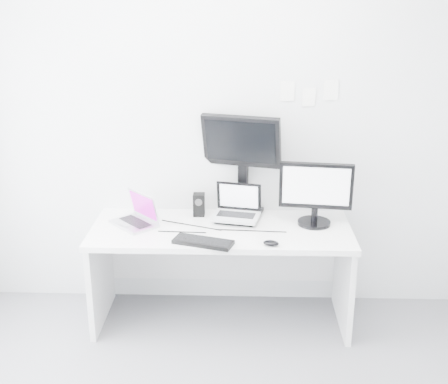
{
  "coord_description": "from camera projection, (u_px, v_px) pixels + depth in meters",
  "views": [
    {
      "loc": [
        0.14,
        -2.49,
        2.31
      ],
      "look_at": [
        0.02,
        1.23,
        1.0
      ],
      "focal_mm": 47.01,
      "sensor_mm": 36.0,
      "label": 1
    }
  ],
  "objects": [
    {
      "name": "desk",
      "position": [
        221.0,
        275.0,
        4.17
      ],
      "size": [
        1.8,
        0.7,
        0.73
      ],
      "primitive_type": "cube",
      "color": "white",
      "rests_on": "ground"
    },
    {
      "name": "samsung_monitor",
      "position": [
        316.0,
        193.0,
        4.04
      ],
      "size": [
        0.53,
        0.29,
        0.46
      ],
      "primitive_type": "cube",
      "rotation": [
        0.0,
        0.0,
        -0.12
      ],
      "color": "black",
      "rests_on": "desk"
    },
    {
      "name": "rear_monitor",
      "position": [
        242.0,
        163.0,
        4.19
      ],
      "size": [
        0.59,
        0.34,
        0.76
      ],
      "primitive_type": "cube",
      "rotation": [
        0.0,
        0.0,
        -0.27
      ],
      "color": "black",
      "rests_on": "desk"
    },
    {
      "name": "wall_note_0",
      "position": [
        287.0,
        91.0,
        4.07
      ],
      "size": [
        0.1,
        0.0,
        0.14
      ],
      "primitive_type": "cube",
      "color": "white",
      "rests_on": "back_wall"
    },
    {
      "name": "back_wall",
      "position": [
        223.0,
        129.0,
        4.18
      ],
      "size": [
        3.6,
        0.0,
        3.6
      ],
      "primitive_type": "plane",
      "rotation": [
        1.57,
        0.0,
        0.0
      ],
      "color": "silver",
      "rests_on": "ground"
    },
    {
      "name": "macbook",
      "position": [
        133.0,
        209.0,
        4.06
      ],
      "size": [
        0.39,
        0.39,
        0.24
      ],
      "primitive_type": "cube",
      "rotation": [
        0.0,
        0.0,
        -0.81
      ],
      "color": "#B4B4B9",
      "rests_on": "desk"
    },
    {
      "name": "speaker",
      "position": [
        199.0,
        205.0,
        4.25
      ],
      "size": [
        0.11,
        0.11,
        0.17
      ],
      "primitive_type": "cube",
      "rotation": [
        0.0,
        0.0,
        0.36
      ],
      "color": "black",
      "rests_on": "desk"
    },
    {
      "name": "wall_note_1",
      "position": [
        309.0,
        97.0,
        4.08
      ],
      "size": [
        0.09,
        0.0,
        0.13
      ],
      "primitive_type": "cube",
      "color": "white",
      "rests_on": "back_wall"
    },
    {
      "name": "wall_note_2",
      "position": [
        331.0,
        90.0,
        4.06
      ],
      "size": [
        0.1,
        0.0,
        0.14
      ],
      "primitive_type": "cube",
      "color": "white",
      "rests_on": "back_wall"
    },
    {
      "name": "dell_laptop",
      "position": [
        236.0,
        204.0,
        4.12
      ],
      "size": [
        0.37,
        0.31,
        0.27
      ],
      "primitive_type": "cube",
      "rotation": [
        0.0,
        0.0,
        -0.2
      ],
      "color": "silver",
      "rests_on": "desk"
    },
    {
      "name": "mouse",
      "position": [
        271.0,
        243.0,
        3.77
      ],
      "size": [
        0.12,
        0.09,
        0.03
      ],
      "primitive_type": "ellipsoid",
      "rotation": [
        0.0,
        0.0,
        -0.27
      ],
      "color": "black",
      "rests_on": "desk"
    },
    {
      "name": "keyboard",
      "position": [
        203.0,
        242.0,
        3.8
      ],
      "size": [
        0.41,
        0.25,
        0.03
      ],
      "primitive_type": "cube",
      "rotation": [
        0.0,
        0.0,
        -0.31
      ],
      "color": "black",
      "rests_on": "desk"
    }
  ]
}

